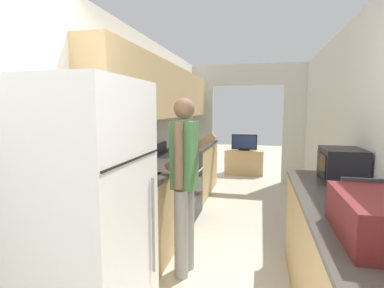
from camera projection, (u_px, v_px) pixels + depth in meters
name	position (u px, v px, depth m)	size (l,w,h in m)	color
wall_left	(146.00, 115.00, 3.79)	(0.38, 7.87, 2.50)	silver
wall_right	(359.00, 142.00, 2.87)	(0.06, 7.87, 2.50)	silver
wall_far_with_doorway	(247.00, 115.00, 6.38)	(2.77, 0.06, 2.50)	silver
counter_left	(178.00, 184.00, 4.42)	(0.62, 4.06, 0.92)	tan
counter_right	(343.00, 266.00, 2.12)	(0.62, 2.22, 0.92)	tan
refrigerator	(84.00, 215.00, 1.96)	(0.75, 0.83, 1.76)	white
range_oven	(176.00, 185.00, 4.32)	(0.66, 0.79, 1.06)	black
person	(184.00, 181.00, 2.79)	(0.54, 0.40, 1.67)	#9E9E9E
suitcase	(383.00, 219.00, 1.47)	(0.41, 0.62, 0.24)	#5B1919
microwave	(342.00, 165.00, 2.65)	(0.34, 0.45, 0.30)	black
tv_cabinet	(244.00, 162.00, 7.17)	(0.90, 0.42, 0.58)	tan
television	(244.00, 143.00, 7.07)	(0.59, 0.16, 0.38)	black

